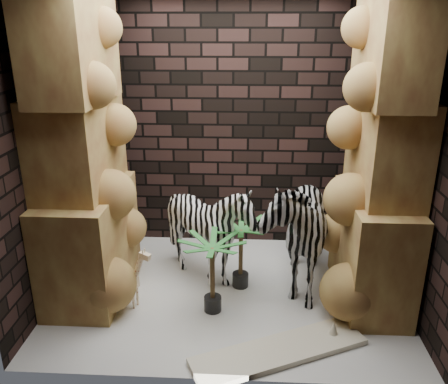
# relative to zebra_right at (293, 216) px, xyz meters

# --- Properties ---
(floor) EXTENTS (3.50, 3.50, 0.00)m
(floor) POSITION_rel_zebra_right_xyz_m (-0.66, -0.26, -0.76)
(floor) COLOR silver
(floor) RESTS_ON ground
(wall_back) EXTENTS (3.50, 0.00, 3.50)m
(wall_back) POSITION_rel_zebra_right_xyz_m (-0.66, 0.99, 0.74)
(wall_back) COLOR black
(wall_back) RESTS_ON ground
(wall_front) EXTENTS (3.50, 0.00, 3.50)m
(wall_front) POSITION_rel_zebra_right_xyz_m (-0.66, -1.51, 0.74)
(wall_front) COLOR black
(wall_front) RESTS_ON ground
(wall_left) EXTENTS (0.00, 3.00, 3.00)m
(wall_left) POSITION_rel_zebra_right_xyz_m (-2.41, -0.26, 0.74)
(wall_left) COLOR black
(wall_left) RESTS_ON ground
(wall_right) EXTENTS (0.00, 3.00, 3.00)m
(wall_right) POSITION_rel_zebra_right_xyz_m (1.09, -0.26, 0.74)
(wall_right) COLOR black
(wall_right) RESTS_ON ground
(rock_pillar_left) EXTENTS (0.68, 1.30, 3.00)m
(rock_pillar_left) POSITION_rel_zebra_right_xyz_m (-2.06, -0.26, 0.74)
(rock_pillar_left) COLOR tan
(rock_pillar_left) RESTS_ON floor
(rock_pillar_right) EXTENTS (0.58, 1.25, 3.00)m
(rock_pillar_right) POSITION_rel_zebra_right_xyz_m (0.76, -0.26, 0.74)
(rock_pillar_right) COLOR tan
(rock_pillar_right) RESTS_ON floor
(zebra_right) EXTENTS (0.78, 1.34, 1.53)m
(zebra_right) POSITION_rel_zebra_right_xyz_m (0.00, 0.00, 0.00)
(zebra_right) COLOR white
(zebra_right) RESTS_ON floor
(zebra_left) EXTENTS (1.04, 1.25, 1.07)m
(zebra_left) POSITION_rel_zebra_right_xyz_m (-0.87, -0.03, -0.23)
(zebra_left) COLOR white
(zebra_left) RESTS_ON floor
(giraffe_toy) EXTENTS (0.37, 0.23, 0.68)m
(giraffe_toy) POSITION_rel_zebra_right_xyz_m (-1.64, -0.53, -0.43)
(giraffe_toy) COLOR #FFE4B8
(giraffe_toy) RESTS_ON floor
(palm_front) EXTENTS (0.36, 0.36, 0.75)m
(palm_front) POSITION_rel_zebra_right_xyz_m (-0.54, -0.13, -0.39)
(palm_front) COLOR #1E5C20
(palm_front) RESTS_ON floor
(palm_back) EXTENTS (0.36, 0.36, 0.78)m
(palm_back) POSITION_rel_zebra_right_xyz_m (-0.80, -0.58, -0.38)
(palm_back) COLOR #1E5C20
(palm_back) RESTS_ON floor
(surfboard) EXTENTS (1.55, 1.00, 0.05)m
(surfboard) POSITION_rel_zebra_right_xyz_m (-0.18, -1.18, -0.74)
(surfboard) COLOR beige
(surfboard) RESTS_ON floor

